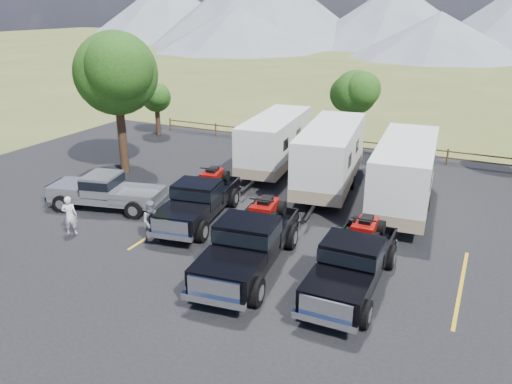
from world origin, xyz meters
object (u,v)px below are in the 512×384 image
at_px(tree_big_nw, 116,73).
at_px(pickup_silver, 106,191).
at_px(trailer_right, 404,175).
at_px(person_a, 70,215).
at_px(person_b, 152,222).
at_px(trailer_center, 330,157).
at_px(rig_left, 200,199).
at_px(rig_center, 250,241).
at_px(rig_right, 353,261).
at_px(trailer_left, 275,142).

xyz_separation_m(tree_big_nw, pickup_silver, (2.91, -4.77, -4.68)).
bearing_deg(trailer_right, person_a, -148.63).
xyz_separation_m(trailer_right, person_b, (-8.37, -7.79, -0.83)).
bearing_deg(trailer_center, tree_big_nw, -176.33).
bearing_deg(rig_left, person_b, -109.42).
bearing_deg(rig_center, pickup_silver, 159.08).
height_order(rig_left, pickup_silver, rig_left).
bearing_deg(rig_right, trailer_right, 87.44).
height_order(rig_left, rig_center, rig_center).
distance_m(tree_big_nw, rig_right, 17.16).
distance_m(trailer_center, trailer_right, 4.12).
distance_m(rig_left, person_b, 2.82).
bearing_deg(trailer_center, rig_right, -75.23).
distance_m(trailer_left, person_a, 12.40).
xyz_separation_m(trailer_center, person_b, (-4.45, -9.05, -0.86)).
bearing_deg(trailer_center, trailer_left, 148.07).
xyz_separation_m(trailer_center, trailer_right, (3.92, -1.27, -0.03)).
bearing_deg(tree_big_nw, rig_left, -27.78).
distance_m(pickup_silver, person_b, 4.56).
distance_m(rig_left, trailer_right, 9.36).
xyz_separation_m(rig_left, trailer_center, (3.95, 6.27, 0.76)).
distance_m(rig_right, trailer_right, 7.69).
relative_size(rig_left, pickup_silver, 1.08).
bearing_deg(rig_left, pickup_silver, -179.21).
distance_m(rig_center, trailer_left, 11.62).
relative_size(trailer_right, person_b, 5.36).
relative_size(rig_right, person_a, 3.65).
height_order(trailer_right, person_a, trailer_right).
relative_size(trailer_center, pickup_silver, 1.64).
relative_size(tree_big_nw, pickup_silver, 1.34).
distance_m(tree_big_nw, trailer_right, 15.90).
height_order(trailer_left, person_b, trailer_left).
relative_size(rig_right, trailer_left, 0.68).
bearing_deg(pickup_silver, rig_left, 86.50).
distance_m(trailer_center, person_b, 10.12).
distance_m(tree_big_nw, pickup_silver, 7.29).
xyz_separation_m(trailer_left, person_a, (-4.17, -11.65, -0.80)).
relative_size(rig_center, rig_right, 1.11).
bearing_deg(tree_big_nw, person_a, -65.43).
bearing_deg(trailer_left, rig_right, -60.70).
distance_m(rig_right, person_a, 11.73).
bearing_deg(person_a, trailer_right, -175.85).
bearing_deg(trailer_right, trailer_left, 154.25).
bearing_deg(person_b, pickup_silver, 115.99).
xyz_separation_m(rig_center, trailer_right, (3.92, 7.97, 0.65)).
bearing_deg(trailer_center, pickup_silver, -148.12).
xyz_separation_m(trailer_left, trailer_center, (3.82, -1.72, 0.10)).
bearing_deg(rig_right, trailer_center, 111.64).
bearing_deg(person_a, rig_left, -169.72).
relative_size(trailer_center, person_b, 5.46).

